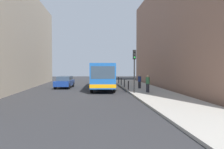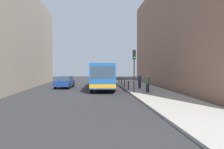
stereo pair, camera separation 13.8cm
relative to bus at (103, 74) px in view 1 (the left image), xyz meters
The scene contains 12 objects.
ground_plane 4.54m from the bus, 100.70° to the right, with size 80.00×80.00×0.00m, color #2D2D30.
sidewalk 6.41m from the bus, 41.73° to the right, with size 4.40×40.00×0.15m, color #ADA89E.
building_right 11.85m from the bus, ahead, with size 7.00×32.00×13.55m, color #936B56.
bus is the anchor object (origin of this frame).
car_beside_bus 5.05m from the bus, 161.51° to the left, with size 2.12×4.52×1.48m.
traffic_light 6.27m from the bus, 63.14° to the right, with size 0.28×0.33×4.10m.
bollard_near 3.86m from the bus, 43.79° to the right, with size 0.11×0.11×0.95m, color black.
bollard_mid 2.93m from the bus, ahead, with size 0.11×0.11×0.95m, color black.
bollard_far 4.54m from the bus, 52.65° to the left, with size 0.11×0.11×0.95m, color black.
bollard_farthest 7.14m from the bus, 67.76° to the left, with size 0.11×0.11×0.95m, color black.
pedestrian_near_signal 6.73m from the bus, 51.78° to the right, with size 0.38×0.38×1.70m.
pedestrian_mid_sidewalk 4.43m from the bus, 15.89° to the right, with size 0.38×0.38×1.60m.
Camera 1 is at (-0.42, -22.19, 2.61)m, focal length 35.41 mm.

